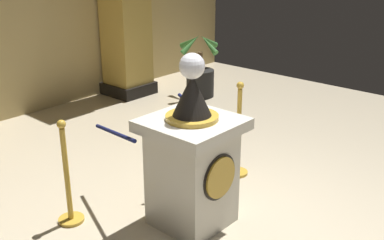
# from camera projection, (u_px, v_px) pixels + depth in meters

# --- Properties ---
(ground_plane) EXTENTS (10.18, 10.18, 0.00)m
(ground_plane) POSITION_uv_depth(u_px,v_px,m) (225.00, 238.00, 4.07)
(ground_plane) COLOR beige
(pedestal_clock) EXTENTS (0.77, 0.77, 1.59)m
(pedestal_clock) POSITION_uv_depth(u_px,v_px,m) (192.00, 161.00, 4.10)
(pedestal_clock) COLOR beige
(pedestal_clock) RESTS_ON ground_plane
(stanchion_near) EXTENTS (0.24, 0.24, 1.07)m
(stanchion_near) POSITION_uv_depth(u_px,v_px,m) (238.00, 143.00, 5.09)
(stanchion_near) COLOR gold
(stanchion_near) RESTS_ON ground_plane
(stanchion_far) EXTENTS (0.24, 0.24, 1.01)m
(stanchion_far) POSITION_uv_depth(u_px,v_px,m) (68.00, 188.00, 4.20)
(stanchion_far) COLOR gold
(stanchion_far) RESTS_ON ground_plane
(velvet_rope) EXTENTS (1.23, 1.21, 0.22)m
(velvet_rope) POSITION_uv_depth(u_px,v_px,m) (160.00, 124.00, 4.50)
(velvet_rope) COLOR #141947
(potted_palm_right) EXTENTS (0.80, 0.80, 1.09)m
(potted_palm_right) POSITION_uv_depth(u_px,v_px,m) (200.00, 77.00, 7.82)
(potted_palm_right) COLOR black
(potted_palm_right) RESTS_ON ground_plane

